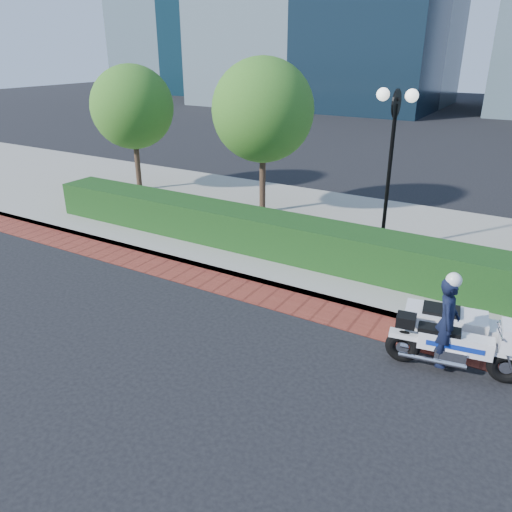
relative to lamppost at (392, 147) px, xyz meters
The scene contains 8 objects.
ground 6.07m from the lamppost, 100.89° to the right, with size 120.00×120.00×0.00m, color black.
brick_strip 4.84m from the lamppost, 105.12° to the right, with size 60.00×1.00×0.01m, color maroon.
sidewalk 3.16m from the lamppost, 141.34° to the left, with size 60.00×8.00×0.15m, color gray.
hedge_main 2.98m from the lamppost, 122.01° to the right, with size 18.00×1.20×1.00m, color black.
lamppost is the anchor object (origin of this frame).
tree_a 10.09m from the lamppost, behind, with size 3.00×3.00×4.58m.
tree_b 4.71m from the lamppost, 163.89° to the left, with size 3.20×3.20×4.89m.
police_motorcycle 5.44m from the lamppost, 58.56° to the right, with size 2.31×1.66×1.88m.
Camera 1 is at (4.52, -7.35, 5.30)m, focal length 35.00 mm.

